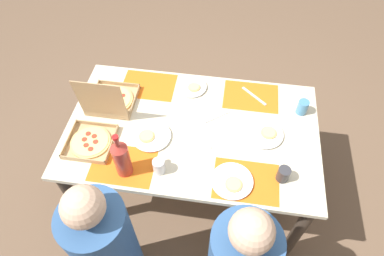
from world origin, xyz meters
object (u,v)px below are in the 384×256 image
(pizza_box_center, at_px, (111,100))
(plate_near_left, at_px, (264,133))
(plate_near_right, at_px, (151,136))
(cup_spare, at_px, (283,174))
(soda_bottle, at_px, (122,158))
(plate_middle, at_px, (232,181))
(diner_right_seat, at_px, (109,249))
(cup_clear_left, at_px, (302,107))
(cup_dark, at_px, (159,166))
(plate_far_right, at_px, (192,87))
(pizza_box_corner_left, at_px, (91,142))

(pizza_box_center, distance_m, plate_near_left, 0.99)
(plate_near_right, bearing_deg, cup_spare, 167.73)
(plate_near_left, height_order, soda_bottle, soda_bottle)
(plate_middle, distance_m, diner_right_seat, 0.76)
(soda_bottle, xyz_separation_m, cup_clear_left, (-0.99, -0.58, -0.08))
(plate_near_left, xyz_separation_m, plate_middle, (0.17, 0.36, 0.00))
(cup_dark, xyz_separation_m, cup_spare, (-0.68, -0.05, -0.00))
(plate_far_right, bearing_deg, pizza_box_corner_left, 46.00)
(diner_right_seat, bearing_deg, cup_spare, -152.82)
(pizza_box_center, relative_size, diner_right_seat, 0.28)
(plate_middle, height_order, cup_clear_left, cup_clear_left)
(plate_near_right, relative_size, cup_clear_left, 2.42)
(cup_spare, bearing_deg, plate_near_right, -12.27)
(cup_spare, bearing_deg, plate_near_left, -70.76)
(soda_bottle, bearing_deg, plate_far_right, -111.27)
(plate_near_right, relative_size, soda_bottle, 0.73)
(cup_clear_left, relative_size, diner_right_seat, 0.08)
(pizza_box_corner_left, xyz_separation_m, cup_spare, (-1.12, 0.07, 0.03))
(soda_bottle, bearing_deg, cup_dark, -171.57)
(plate_far_right, bearing_deg, plate_near_left, 146.62)
(cup_clear_left, xyz_separation_m, cup_spare, (0.13, 0.50, -0.00))
(plate_middle, distance_m, plate_near_right, 0.56)
(pizza_box_corner_left, relative_size, cup_clear_left, 2.78)
(plate_near_right, bearing_deg, plate_middle, 155.19)
(soda_bottle, height_order, cup_spare, soda_bottle)
(plate_far_right, bearing_deg, cup_clear_left, 171.22)
(plate_near_left, distance_m, plate_near_right, 0.68)
(plate_near_left, xyz_separation_m, plate_far_right, (0.49, -0.32, 0.00))
(cup_dark, bearing_deg, plate_near_left, -149.19)
(pizza_box_corner_left, xyz_separation_m, cup_dark, (-0.44, 0.12, 0.04))
(pizza_box_corner_left, distance_m, cup_spare, 1.12)
(pizza_box_corner_left, height_order, soda_bottle, soda_bottle)
(plate_middle, bearing_deg, plate_near_left, -115.25)
(cup_dark, bearing_deg, plate_near_right, -66.11)
(plate_near_left, bearing_deg, cup_clear_left, -136.95)
(plate_near_right, height_order, cup_dark, cup_dark)
(soda_bottle, bearing_deg, diner_right_seat, 86.47)
(pizza_box_center, distance_m, soda_bottle, 0.52)
(pizza_box_corner_left, xyz_separation_m, plate_middle, (-0.85, 0.14, -0.00))
(plate_near_left, distance_m, cup_spare, 0.31)
(plate_near_right, distance_m, soda_bottle, 0.29)
(cup_clear_left, bearing_deg, cup_dark, 34.70)
(pizza_box_corner_left, height_order, cup_clear_left, cup_clear_left)
(pizza_box_corner_left, xyz_separation_m, diner_right_seat, (-0.23, 0.53, -0.22))
(pizza_box_corner_left, relative_size, plate_near_right, 1.15)
(cup_clear_left, height_order, diner_right_seat, diner_right_seat)
(pizza_box_corner_left, relative_size, cup_spare, 3.00)
(pizza_box_corner_left, bearing_deg, pizza_box_center, -96.64)
(plate_middle, xyz_separation_m, cup_dark, (0.41, -0.01, 0.04))
(plate_middle, xyz_separation_m, plate_far_right, (0.33, -0.68, 0.00))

